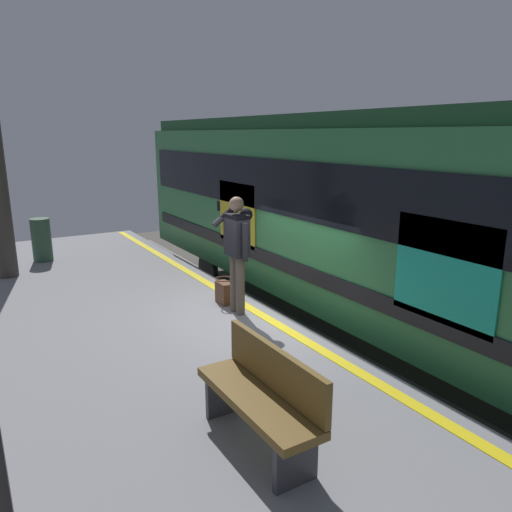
# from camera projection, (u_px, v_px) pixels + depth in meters

# --- Properties ---
(ground_plane) EXTENTS (24.12, 24.12, 0.00)m
(ground_plane) POSITION_uv_depth(u_px,v_px,m) (276.00, 371.00, 7.84)
(ground_plane) COLOR #4C4742
(platform) EXTENTS (15.29, 3.96, 1.02)m
(platform) POSITION_uv_depth(u_px,v_px,m) (158.00, 372.00, 6.72)
(platform) COLOR gray
(platform) RESTS_ON ground
(safety_line) EXTENTS (14.99, 0.16, 0.01)m
(safety_line) POSITION_uv_depth(u_px,v_px,m) (261.00, 315.00, 7.44)
(safety_line) COLOR yellow
(safety_line) RESTS_ON platform
(track_rail_near) EXTENTS (19.88, 0.08, 0.16)m
(track_rail_near) POSITION_uv_depth(u_px,v_px,m) (339.00, 348.00, 8.49)
(track_rail_near) COLOR slate
(track_rail_near) RESTS_ON ground
(track_rail_far) EXTENTS (19.88, 0.08, 0.16)m
(track_rail_far) POSITION_uv_depth(u_px,v_px,m) (398.00, 331.00, 9.21)
(track_rail_far) COLOR slate
(track_rail_far) RESTS_ON ground
(train_carriage) EXTENTS (13.53, 3.12, 3.87)m
(train_carriage) POSITION_uv_depth(u_px,v_px,m) (388.00, 211.00, 8.07)
(train_carriage) COLOR #2D723F
(train_carriage) RESTS_ON ground
(passenger) EXTENTS (0.57, 0.55, 1.80)m
(passenger) POSITION_uv_depth(u_px,v_px,m) (237.00, 245.00, 7.29)
(passenger) COLOR brown
(passenger) RESTS_ON platform
(handbag) EXTENTS (0.32, 0.29, 0.43)m
(handbag) POSITION_uv_depth(u_px,v_px,m) (224.00, 292.00, 7.90)
(handbag) COLOR #59331E
(handbag) RESTS_ON platform
(bench) EXTENTS (1.49, 0.44, 0.90)m
(bench) POSITION_uv_depth(u_px,v_px,m) (262.00, 394.00, 4.24)
(bench) COLOR brown
(bench) RESTS_ON platform
(trash_bin) EXTENTS (0.41, 0.41, 0.93)m
(trash_bin) POSITION_uv_depth(u_px,v_px,m) (41.00, 240.00, 10.51)
(trash_bin) COLOR #2D4C38
(trash_bin) RESTS_ON platform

